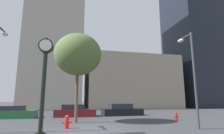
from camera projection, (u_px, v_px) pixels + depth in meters
name	position (u px, v px, depth m)	size (l,w,h in m)	color
ground_plane	(86.00, 129.00, 11.02)	(200.00, 200.00, 0.00)	#38383D
building_tall_tower	(58.00, 12.00, 36.60)	(10.22, 12.00, 39.48)	#ADA393
building_storefront_row	(129.00, 83.00, 37.33)	(18.13, 12.00, 10.35)	gray
building_glass_modern	(193.00, 39.00, 42.97)	(10.76, 12.00, 32.63)	black
street_clock	(44.00, 76.00, 9.27)	(0.77, 0.67, 5.23)	black
car_green	(12.00, 113.00, 17.07)	(4.57, 1.96, 1.20)	#236038
car_maroon	(75.00, 111.00, 18.70)	(4.31, 1.97, 1.28)	maroon
car_black	(122.00, 110.00, 20.02)	(4.59, 2.06, 1.31)	black
fire_hydrant_near	(67.00, 122.00, 11.24)	(0.64, 0.28, 0.83)	red
fire_hydrant_far	(176.00, 116.00, 15.50)	(0.56, 0.24, 0.70)	red
street_lamp_right	(190.00, 64.00, 12.05)	(0.36, 1.57, 6.39)	#38383D
bare_tree	(78.00, 55.00, 14.78)	(3.94, 3.94, 7.34)	brown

